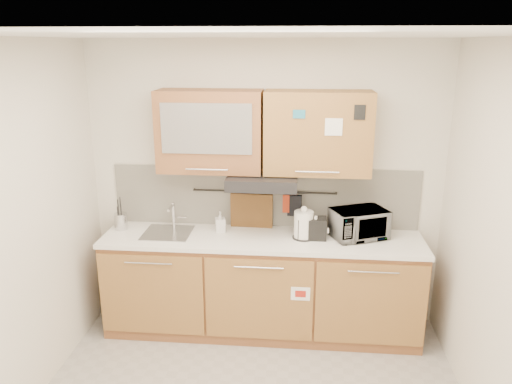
# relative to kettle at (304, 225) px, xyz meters

# --- Properties ---
(ceiling) EXTENTS (3.20, 3.20, 0.00)m
(ceiling) POSITION_rel_kettle_xyz_m (-0.36, -1.20, 1.56)
(ceiling) COLOR white
(ceiling) RESTS_ON wall_back
(wall_back) EXTENTS (3.20, 0.00, 3.20)m
(wall_back) POSITION_rel_kettle_xyz_m (-0.36, 0.30, 0.26)
(wall_back) COLOR silver
(wall_back) RESTS_ON ground
(wall_left) EXTENTS (0.00, 3.00, 3.00)m
(wall_left) POSITION_rel_kettle_xyz_m (-1.96, -1.20, 0.26)
(wall_left) COLOR silver
(wall_left) RESTS_ON ground
(wall_right) EXTENTS (0.00, 3.00, 3.00)m
(wall_right) POSITION_rel_kettle_xyz_m (1.24, -1.20, 0.26)
(wall_right) COLOR silver
(wall_right) RESTS_ON ground
(base_cabinet) EXTENTS (2.80, 0.64, 0.88)m
(base_cabinet) POSITION_rel_kettle_xyz_m (-0.36, -0.01, -0.63)
(base_cabinet) COLOR #965D35
(base_cabinet) RESTS_ON floor
(countertop) EXTENTS (2.82, 0.62, 0.04)m
(countertop) POSITION_rel_kettle_xyz_m (-0.36, -0.01, -0.14)
(countertop) COLOR white
(countertop) RESTS_ON base_cabinet
(backsplash) EXTENTS (2.80, 0.02, 0.56)m
(backsplash) POSITION_rel_kettle_xyz_m (-0.36, 0.29, 0.16)
(backsplash) COLOR silver
(backsplash) RESTS_ON countertop
(upper_cabinets) EXTENTS (1.82, 0.37, 0.70)m
(upper_cabinets) POSITION_rel_kettle_xyz_m (-0.37, 0.12, 0.79)
(upper_cabinets) COLOR #965D35
(upper_cabinets) RESTS_ON wall_back
(range_hood) EXTENTS (0.60, 0.46, 0.10)m
(range_hood) POSITION_rel_kettle_xyz_m (-0.36, 0.05, 0.38)
(range_hood) COLOR black
(range_hood) RESTS_ON upper_cabinets
(sink) EXTENTS (0.42, 0.40, 0.26)m
(sink) POSITION_rel_kettle_xyz_m (-1.21, 0.01, -0.11)
(sink) COLOR silver
(sink) RESTS_ON countertop
(utensil_rail) EXTENTS (1.30, 0.02, 0.02)m
(utensil_rail) POSITION_rel_kettle_xyz_m (-0.36, 0.25, 0.22)
(utensil_rail) COLOR black
(utensil_rail) RESTS_ON backsplash
(utensil_crock) EXTENTS (0.13, 0.13, 0.30)m
(utensil_crock) POSITION_rel_kettle_xyz_m (-1.66, 0.07, -0.04)
(utensil_crock) COLOR silver
(utensil_crock) RESTS_ON countertop
(kettle) EXTENTS (0.22, 0.20, 0.30)m
(kettle) POSITION_rel_kettle_xyz_m (0.00, 0.00, 0.00)
(kettle) COLOR white
(kettle) RESTS_ON countertop
(toaster) EXTENTS (0.25, 0.15, 0.19)m
(toaster) POSITION_rel_kettle_xyz_m (0.07, 0.00, -0.02)
(toaster) COLOR black
(toaster) RESTS_ON countertop
(microwave) EXTENTS (0.55, 0.47, 0.26)m
(microwave) POSITION_rel_kettle_xyz_m (0.48, 0.06, 0.01)
(microwave) COLOR #999999
(microwave) RESTS_ON countertop
(soap_bottle) EXTENTS (0.10, 0.11, 0.19)m
(soap_bottle) POSITION_rel_kettle_xyz_m (-0.75, 0.09, -0.02)
(soap_bottle) COLOR #999999
(soap_bottle) RESTS_ON countertop
(cutting_board) EXTENTS (0.39, 0.04, 0.48)m
(cutting_board) POSITION_rel_kettle_xyz_m (-0.48, 0.23, -0.04)
(cutting_board) COLOR brown
(cutting_board) RESTS_ON utensil_rail
(oven_mitt) EXTENTS (0.12, 0.05, 0.19)m
(oven_mitt) POSITION_rel_kettle_xyz_m (-0.09, 0.23, 0.11)
(oven_mitt) COLOR navy
(oven_mitt) RESTS_ON utensil_rail
(dark_pouch) EXTENTS (0.13, 0.05, 0.20)m
(dark_pouch) POSITION_rel_kettle_xyz_m (-0.09, 0.23, 0.10)
(dark_pouch) COLOR black
(dark_pouch) RESTS_ON utensil_rail
(pot_holder) EXTENTS (0.14, 0.03, 0.17)m
(pot_holder) POSITION_rel_kettle_xyz_m (-0.13, 0.23, 0.12)
(pot_holder) COLOR #B33217
(pot_holder) RESTS_ON utensil_rail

